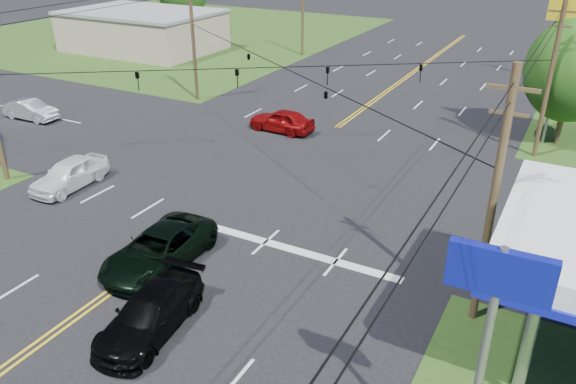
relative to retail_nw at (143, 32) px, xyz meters
The scene contains 19 objects.
ground 37.26m from the retail_nw, 36.25° to the right, with size 280.00×280.00×0.00m, color black.
grass_nw 11.36m from the retail_nw, 116.57° to the left, with size 46.00×48.00×0.03m, color #2B4716.
stop_bar 46.14m from the retail_nw, 40.60° to the right, with size 10.00×0.50×0.02m, color silver.
retail_nw is the anchor object (origin of this frame).
pole_se 53.09m from the retail_nw, 35.79° to the right, with size 1.60×0.28×9.50m.
pole_nw 21.60m from the retail_nw, 37.41° to the right, with size 1.60×0.28×9.50m.
pole_ne 45.02m from the retail_nw, 16.82° to the right, with size 1.60×0.28×9.50m.
pole_left_far 18.30m from the retail_nw, 19.44° to the left, with size 1.60×0.28×10.00m.
pole_right_far 43.53m from the retail_nw, ahead, with size 1.60×0.28×10.00m.
span_wire_signals 37.42m from the retail_nw, 36.25° to the right, with size 26.00×18.00×1.13m.
power_lines 38.98m from the retail_nw, 38.66° to the right, with size 26.04×100.00×0.64m.
tree_right_a 45.21m from the retail_nw, 12.80° to the right, with size 5.70×5.70×8.18m.
pickup_dkgreen 45.51m from the retail_nw, 47.90° to the right, with size 2.66×5.76×1.60m, color black.
suv_black 49.76m from the retail_nw, 48.44° to the right, with size 2.08×5.12×1.49m, color black.
pickup_white 36.67m from the retail_nw, 54.94° to the right, with size 1.90×4.72×1.61m, color white.
sedan_silver 24.85m from the retail_nw, 67.91° to the right, with size 1.52×4.35×1.43m, color silver.
sedan_red 31.56m from the retail_nw, 31.55° to the right, with size 1.86×4.63×1.58m, color #930A0B.
polesign_se 58.64m from the retail_nw, 41.01° to the right, with size 2.17×0.32×7.37m.
polesign_ne 44.71m from the retail_nw, 13.35° to the right, with size 2.48×0.30×9.04m.
Camera 1 is at (14.90, -14.99, 13.33)m, focal length 35.00 mm.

